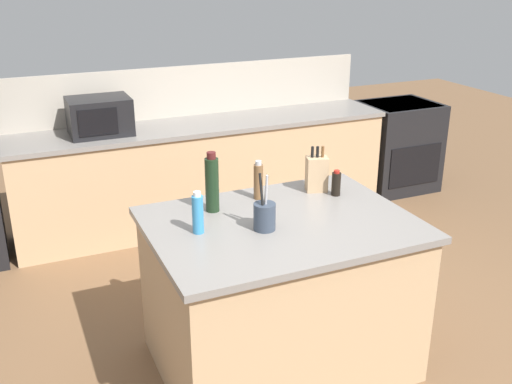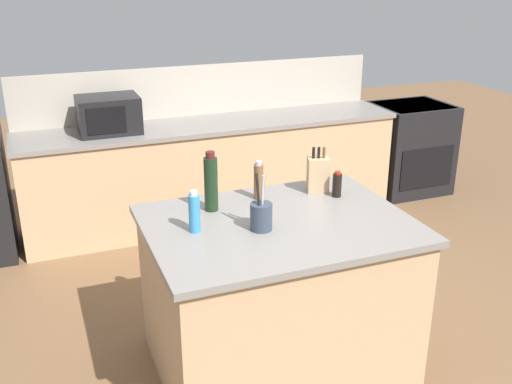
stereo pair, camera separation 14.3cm
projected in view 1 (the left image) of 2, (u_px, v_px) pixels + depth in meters
The scene contains 12 objects.
ground_plane at pixel (279, 360), 3.68m from camera, with size 14.00×14.00×0.00m, color brown.
back_counter_run at pixel (205, 172), 5.50m from camera, with size 3.43×0.66×0.94m.
wall_backsplash at pixel (191, 91), 5.51m from camera, with size 3.39×0.03×0.46m, color #B2A899.
kitchen_island at pixel (280, 294), 3.51m from camera, with size 1.47×1.09×0.94m.
range_oven at pixel (397, 146), 6.30m from camera, with size 0.76×0.65×0.92m.
microwave at pixel (99, 116), 4.93m from camera, with size 0.50×0.39×0.31m.
knife_block at pixel (317, 173), 3.74m from camera, with size 0.15×0.13×0.29m.
utensil_crock at pixel (265, 215), 3.21m from camera, with size 0.12×0.12×0.32m.
dish_soap_bottle at pixel (198, 214), 3.16m from camera, with size 0.06×0.06×0.23m.
wine_bottle at pixel (212, 184), 3.42m from camera, with size 0.08×0.08×0.36m.
soy_sauce_bottle at pixel (336, 183), 3.68m from camera, with size 0.06×0.06×0.16m.
pepper_grinder at pixel (258, 181), 3.61m from camera, with size 0.06×0.06×0.24m.
Camera 1 is at (-1.35, -2.73, 2.31)m, focal length 42.00 mm.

